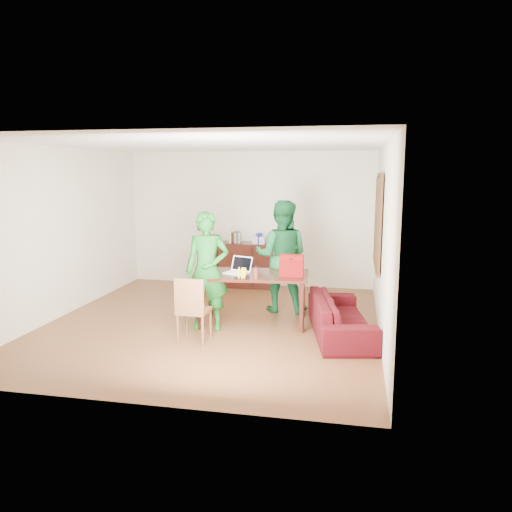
% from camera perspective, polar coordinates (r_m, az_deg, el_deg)
% --- Properties ---
extents(room, '(5.20, 5.70, 2.90)m').
position_cam_1_polar(room, '(7.63, -4.79, 2.03)').
color(room, '#492A12').
rests_on(room, ground).
extents(table, '(1.73, 1.08, 0.78)m').
position_cam_1_polar(table, '(7.62, -0.30, -2.74)').
color(table, black).
rests_on(table, ground).
extents(chair, '(0.42, 0.40, 0.91)m').
position_cam_1_polar(chair, '(6.98, -7.11, -7.50)').
color(chair, brown).
rests_on(chair, ground).
extents(person_near, '(0.69, 0.51, 1.75)m').
position_cam_1_polar(person_near, '(7.34, -5.60, -1.71)').
color(person_near, '#145C1A').
rests_on(person_near, ground).
extents(person_far, '(0.92, 0.73, 1.85)m').
position_cam_1_polar(person_far, '(8.25, 2.94, -0.04)').
color(person_far, '#125327').
rests_on(person_far, ground).
extents(laptop, '(0.41, 0.34, 0.25)m').
position_cam_1_polar(laptop, '(7.60, -2.25, -1.67)').
color(laptop, white).
rests_on(laptop, table).
extents(bananas, '(0.19, 0.13, 0.07)m').
position_cam_1_polar(bananas, '(7.24, -1.62, -2.35)').
color(bananas, yellow).
rests_on(bananas, table).
extents(bottle, '(0.07, 0.07, 0.18)m').
position_cam_1_polar(bottle, '(7.21, -0.03, -1.92)').
color(bottle, maroon).
rests_on(bottle, table).
extents(red_bag, '(0.36, 0.22, 0.26)m').
position_cam_1_polar(red_bag, '(7.42, 4.08, -1.31)').
color(red_bag, maroon).
rests_on(red_bag, table).
extents(sofa, '(1.09, 2.01, 0.55)m').
position_cam_1_polar(sofa, '(7.26, 9.63, -6.79)').
color(sofa, '#3C0710').
rests_on(sofa, ground).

